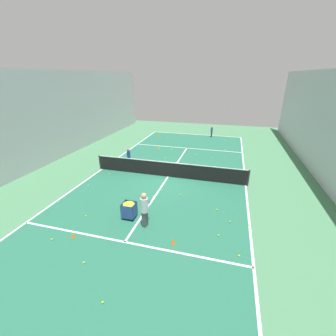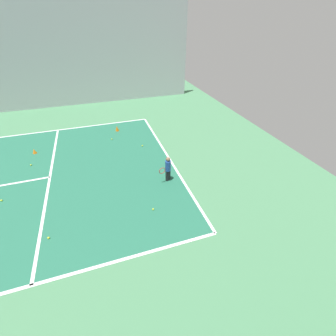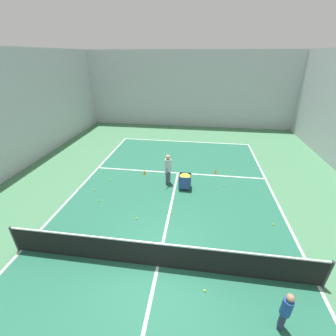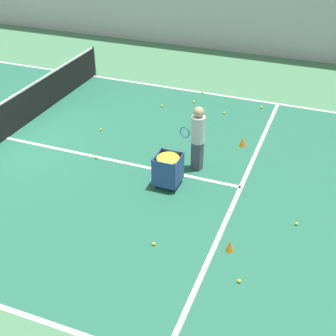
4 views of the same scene
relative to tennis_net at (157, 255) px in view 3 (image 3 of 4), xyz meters
name	(u,v)px [view 3 (image 3 of 4)]	position (x,y,z in m)	size (l,w,h in m)	color
ground_plane	(158,266)	(0.00, 0.00, -0.54)	(36.59, 36.59, 0.00)	#477F56
court_playing_area	(158,266)	(0.00, 0.00, -0.54)	(9.81, 23.81, 0.00)	#23664C
line_baseline_far	(185,142)	(0.00, 11.90, -0.53)	(9.81, 0.10, 0.00)	white
line_sideline_left	(22,250)	(-4.90, 0.00, -0.53)	(0.10, 23.81, 0.00)	white
line_sideline_right	(319,286)	(4.90, 0.00, -0.53)	(0.10, 23.81, 0.00)	white
line_service_far	(178,173)	(0.00, 6.55, -0.53)	(9.81, 0.10, 0.00)	white
line_centre_service	(158,266)	(0.00, 0.00, -0.53)	(0.10, 13.09, 0.00)	white
hall_enclosure_far	(190,90)	(0.00, 16.37, 2.76)	(18.59, 0.15, 6.60)	silver
tennis_net	(157,255)	(0.00, 0.00, 0.00)	(10.11, 0.10, 1.04)	#2D2D33
coach_at_net	(168,167)	(-0.42, 5.33, 0.41)	(0.41, 0.69, 1.65)	#4C4C56
child_midcourt	(286,309)	(3.40, -1.36, 0.18)	(0.32, 0.32, 1.25)	#2D3351
ball_cart	(185,179)	(0.52, 4.94, 0.03)	(0.60, 0.57, 0.80)	#2D478C
training_cone_0	(216,171)	(2.17, 6.85, -0.41)	(0.16, 0.16, 0.24)	orange
training_cone_3	(144,172)	(-1.90, 6.13, -0.40)	(0.18, 0.18, 0.26)	orange
tennis_ball_3	(168,139)	(-1.38, 12.18, -0.50)	(0.07, 0.07, 0.07)	yellow
tennis_ball_4	(171,212)	(0.08, 2.81, -0.50)	(0.07, 0.07, 0.07)	yellow
tennis_ball_5	(278,261)	(3.94, 0.73, -0.50)	(0.07, 0.07, 0.07)	yellow
tennis_ball_6	(224,186)	(2.56, 5.43, -0.50)	(0.07, 0.07, 0.07)	yellow
tennis_ball_7	(273,224)	(4.29, 2.61, -0.50)	(0.07, 0.07, 0.07)	yellow
tennis_ball_8	(195,163)	(0.92, 7.95, -0.50)	(0.07, 0.07, 0.07)	yellow
tennis_ball_9	(228,170)	(2.91, 7.22, -0.50)	(0.07, 0.07, 0.07)	yellow
tennis_ball_11	(205,290)	(1.52, -0.66, -0.50)	(0.07, 0.07, 0.07)	yellow
tennis_ball_12	(248,143)	(4.94, 12.26, -0.50)	(0.07, 0.07, 0.07)	yellow
tennis_ball_14	(174,155)	(-0.52, 9.12, -0.50)	(0.07, 0.07, 0.07)	yellow
tennis_ball_15	(94,190)	(-4.04, 4.05, -0.50)	(0.07, 0.07, 0.07)	yellow
tennis_ball_17	(143,142)	(-3.31, 11.36, -0.50)	(0.07, 0.07, 0.07)	yellow
tennis_ball_18	(103,171)	(-4.41, 6.14, -0.50)	(0.07, 0.07, 0.07)	yellow
tennis_ball_20	(99,200)	(-3.40, 3.22, -0.50)	(0.07, 0.07, 0.07)	yellow
tennis_ball_21	(136,219)	(-1.32, 2.19, -0.50)	(0.07, 0.07, 0.07)	yellow
tennis_ball_23	(110,180)	(-3.61, 5.16, -0.50)	(0.07, 0.07, 0.07)	yellow
tennis_ball_25	(79,188)	(-4.88, 4.09, -0.50)	(0.07, 0.07, 0.07)	yellow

